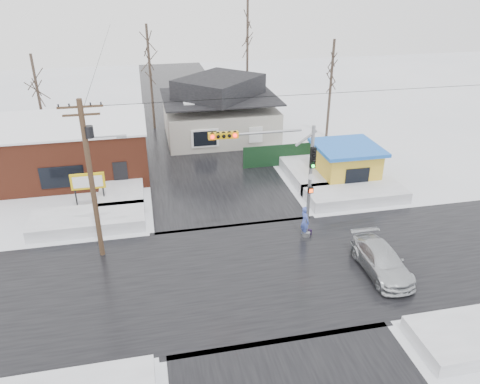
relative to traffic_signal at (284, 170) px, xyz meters
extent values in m
plane|color=white|center=(-2.43, -2.97, -4.54)|extent=(120.00, 120.00, 0.00)
cube|color=black|center=(-2.43, -2.97, -4.53)|extent=(10.00, 120.00, 0.02)
cube|color=black|center=(-2.43, -2.97, -4.53)|extent=(120.00, 10.00, 0.02)
cube|color=white|center=(-11.43, 4.03, -4.14)|extent=(7.00, 3.00, 0.80)
cube|color=white|center=(6.57, 4.03, -4.14)|extent=(7.00, 3.00, 0.80)
cube|color=white|center=(-9.43, 9.03, -4.14)|extent=(3.00, 8.00, 0.80)
cube|color=white|center=(4.57, 9.03, -4.14)|extent=(3.00, 8.00, 0.80)
cylinder|color=gray|center=(1.57, 0.03, -1.04)|extent=(0.20, 0.20, 7.00)
cylinder|color=gray|center=(1.57, 0.03, -4.39)|extent=(0.50, 0.50, 0.30)
cylinder|color=gray|center=(-1.43, 0.03, 2.26)|extent=(4.60, 0.14, 0.14)
cube|color=gold|center=(-3.43, 0.03, 2.26)|extent=(1.60, 0.28, 0.35)
sphere|color=#FF0C0C|center=(-4.03, -0.13, 2.26)|extent=(0.20, 0.20, 0.20)
sphere|color=#FF0C0C|center=(-2.83, -0.13, 2.26)|extent=(0.20, 0.20, 0.20)
cube|color=black|center=(1.57, -0.17, 0.66)|extent=(0.30, 0.22, 1.20)
sphere|color=#0CE533|center=(1.57, -0.31, 0.21)|extent=(0.18, 0.18, 0.18)
cube|color=black|center=(1.57, -0.17, -1.34)|extent=(0.30, 0.20, 0.35)
cylinder|color=#382619|center=(-10.43, 0.53, -0.04)|extent=(0.28, 0.28, 9.00)
cube|color=#382619|center=(-10.43, 0.53, 4.06)|extent=(2.20, 0.10, 0.10)
cube|color=#382619|center=(-10.43, 0.53, 3.66)|extent=(1.80, 0.10, 0.10)
cylinder|color=black|center=(-10.18, 0.53, 2.76)|extent=(0.44, 0.44, 0.60)
cylinder|color=gray|center=(-9.53, 0.53, 2.46)|extent=(1.80, 0.08, 0.08)
cube|color=gray|center=(-8.63, 0.53, 2.41)|extent=(0.50, 0.22, 0.12)
cube|color=maroon|center=(-13.43, 13.03, -2.54)|extent=(12.00, 8.00, 4.00)
cube|color=white|center=(-13.43, 13.03, -0.49)|extent=(12.20, 8.20, 0.15)
cube|color=black|center=(-13.43, 9.01, -3.14)|extent=(3.00, 0.08, 1.60)
cube|color=black|center=(-9.43, 9.01, -3.44)|extent=(1.00, 0.08, 2.20)
cylinder|color=black|center=(-12.33, 6.53, -3.64)|extent=(0.10, 0.10, 1.80)
cylinder|color=black|center=(-10.53, 6.53, -3.64)|extent=(0.10, 0.10, 1.80)
cube|color=gold|center=(-11.43, 6.53, -2.54)|extent=(2.20, 0.18, 1.10)
cube|color=white|center=(-11.43, 6.42, -2.54)|extent=(1.90, 0.02, 0.80)
cube|color=#B9B4A7|center=(-0.43, 19.03, -3.04)|extent=(10.00, 8.00, 3.00)
cube|color=black|center=(-0.43, 19.03, -0.64)|extent=(10.40, 8.40, 0.12)
pyramid|color=black|center=(-0.43, 19.03, 0.32)|extent=(9.00, 7.00, 1.80)
cube|color=maroon|center=(2.77, 20.03, 0.36)|extent=(0.70, 0.70, 1.40)
cube|color=white|center=(-2.43, 14.98, -3.14)|extent=(2.40, 0.12, 1.60)
cube|color=gold|center=(7.07, 7.03, -3.24)|extent=(4.00, 4.00, 2.60)
cube|color=blue|center=(7.07, 7.03, -1.79)|extent=(4.60, 4.60, 0.25)
cube|color=black|center=(7.07, 5.00, -3.24)|extent=(1.80, 0.06, 1.20)
cube|color=black|center=(4.07, 11.03, -3.64)|extent=(8.00, 0.12, 1.80)
cylinder|color=#332821|center=(-6.43, 23.03, 0.46)|extent=(0.24, 0.24, 10.00)
cylinder|color=#332821|center=(3.57, 25.03, 1.46)|extent=(0.24, 0.24, 12.00)
cylinder|color=#332821|center=(9.57, 17.03, -0.04)|extent=(0.24, 0.24, 9.00)
cylinder|color=#332821|center=(-16.43, 21.03, -0.54)|extent=(0.24, 0.24, 8.00)
imported|color=#475DC7|center=(1.49, 0.16, -3.57)|extent=(0.59, 0.78, 1.93)
imported|color=silver|center=(4.24, -4.29, -3.84)|extent=(1.98, 4.80, 1.39)
cube|color=black|center=(1.81, 0.13, -4.36)|extent=(0.30, 0.21, 0.35)
camera|label=1|loc=(-7.44, -22.96, 10.32)|focal=35.00mm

